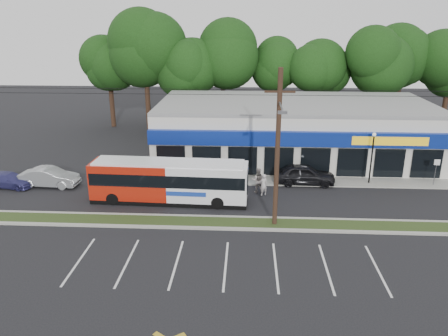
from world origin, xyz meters
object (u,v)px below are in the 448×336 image
Objects in this scene: sign_post at (436,168)px; car_dark at (305,174)px; lamp_post at (372,152)px; utility_pole at (275,145)px; pedestrian_b at (258,180)px; metrobus at (169,180)px; pedestrian_a at (264,185)px; car_silver at (50,177)px; car_blue at (9,180)px.

sign_post is 0.46× the size of car_dark.
sign_post is (5.00, -0.23, -1.12)m from lamp_post.
car_dark is (-10.21, -0.07, -0.73)m from sign_post.
pedestrian_b is (-0.81, 5.63, -4.45)m from utility_pole.
pedestrian_b reaches higher than car_dark.
sign_post is at bearing 30.15° from utility_pole.
pedestrian_a is at bearing 14.67° from metrobus.
lamp_post reaches higher than pedestrian_a.
metrobus is at bearing -168.69° from sign_post.
lamp_post is 0.93× the size of car_silver.
car_silver is 3.19m from car_blue.
car_dark is (-5.21, -0.30, -1.85)m from lamp_post.
pedestrian_b is at bearing -171.79° from sign_post.
car_silver is (-10.02, 2.45, -0.85)m from metrobus.
metrobus is at bearing -90.59° from car_blue.
car_dark is 1.06× the size of car_silver.
metrobus reaches higher than car_silver.
car_dark is (2.96, 7.57, -4.59)m from utility_pole.
car_silver is 1.13× the size of car_blue.
lamp_post is 0.88× the size of car_dark.
utility_pole is at bearing 99.03° from pedestrian_b.
lamp_post is 2.55× the size of pedestrian_a.
utility_pole reaches higher than lamp_post.
pedestrian_a is (-8.56, -2.80, -1.84)m from lamp_post.
lamp_post is 5.13m from sign_post.
sign_post is at bearing -83.98° from car_silver.
car_blue is at bearing 0.68° from pedestrian_b.
sign_post is 30.45m from car_silver.
car_silver is at bearing -176.94° from sign_post.
lamp_post reaches higher than metrobus.
pedestrian_b is (6.40, 2.06, -0.64)m from metrobus.
car_blue is 20.01m from pedestrian_a.
utility_pole is 8.91m from metrobus.
sign_post is 14.14m from pedestrian_b.
car_silver reaches higher than car_blue.
metrobus reaches higher than pedestrian_a.
pedestrian_b reaches higher than pedestrian_a.
lamp_post is at bearing -82.87° from car_silver.
sign_post is 0.20× the size of metrobus.
sign_post is 10.24m from car_dark.
car_silver is 16.86m from pedestrian_a.
metrobus is 13.39m from car_blue.
sign_post is 0.49× the size of car_silver.
pedestrian_a is (-3.35, -2.50, 0.01)m from car_dark.
car_dark reaches higher than car_blue.
car_dark is 1.20× the size of car_blue.
pedestrian_b is at bearing 20.09° from metrobus.
pedestrian_b reaches higher than car_blue.
pedestrian_b is (19.58, -0.05, 0.38)m from car_blue.
metrobus is 2.49× the size of car_silver.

